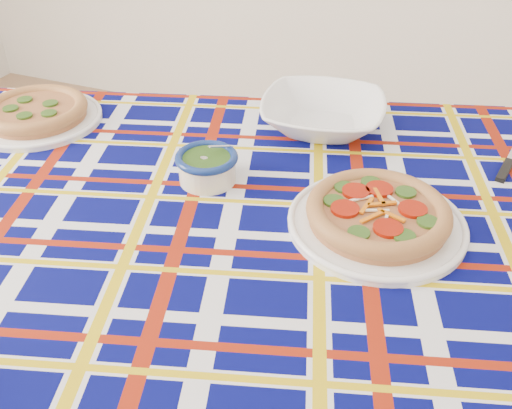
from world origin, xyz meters
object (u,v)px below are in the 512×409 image
at_px(dining_table, 274,252).
at_px(serving_bowl, 323,114).
at_px(main_focaccia_plate, 378,213).
at_px(pesto_bowl, 207,165).

height_order(dining_table, serving_bowl, serving_bowl).
height_order(main_focaccia_plate, serving_bowl, serving_bowl).
relative_size(dining_table, pesto_bowl, 14.85).
distance_m(pesto_bowl, serving_bowl, 0.33).
distance_m(main_focaccia_plate, serving_bowl, 0.38).
bearing_deg(pesto_bowl, serving_bowl, 63.77).
xyz_separation_m(main_focaccia_plate, pesto_bowl, (-0.34, 0.03, 0.01)).
xyz_separation_m(dining_table, main_focaccia_plate, (0.17, 0.04, 0.11)).
distance_m(dining_table, serving_bowl, 0.39).
height_order(dining_table, main_focaccia_plate, main_focaccia_plate).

